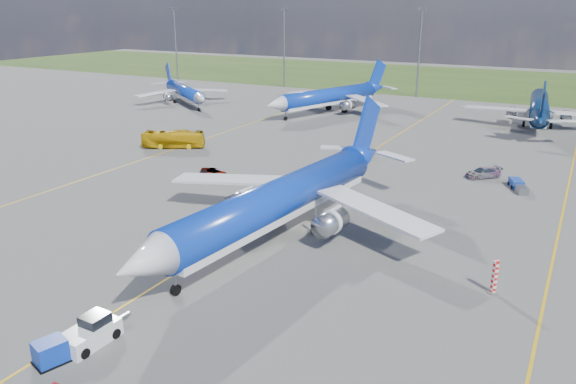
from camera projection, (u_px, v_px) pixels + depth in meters
The scene contains 17 objects.
ground at pixel (189, 265), 52.60m from camera, with size 400.00×400.00×0.00m, color #525250.
grass_strip at pixel (483, 82), 177.85m from camera, with size 400.00×80.00×0.01m, color #2D4719.
taxiway_lines at pixel (318, 186), 75.65m from camera, with size 60.25×160.00×0.02m.
floodlight_masts at pixel (501, 51), 135.98m from camera, with size 202.20×0.50×22.70m.
warning_post at pixel (495, 277), 47.11m from camera, with size 0.50×0.50×3.00m, color red.
bg_jet_nw at pixel (185, 104), 138.54m from camera, with size 24.98×32.79×8.59m, color #0C30A9, non-canonical shape.
bg_jet_nnw at pixel (329, 113), 127.12m from camera, with size 30.51×40.05×10.49m, color #0C30A9, non-canonical shape.
bg_jet_n at pixel (537, 125), 114.09m from camera, with size 30.77×40.38×10.58m, color #071D41, non-canonical shape.
main_airliner at pixel (279, 236), 59.15m from camera, with size 34.75×45.61×11.95m, color #0C30A9, non-canonical shape.
pushback_tug at pixel (91, 333), 40.30m from camera, with size 2.36×6.03×2.03m.
uld_container at pixel (50, 352), 38.08m from camera, with size 1.63×2.04×1.63m, color #0B2FA4.
apron_bus at pixel (173, 139), 95.48m from camera, with size 2.47×10.55×2.94m, color #CFA00C.
service_car_a at pixel (204, 172), 79.84m from camera, with size 1.33×3.30×1.12m, color #999999.
service_car_b at pixel (214, 173), 79.58m from camera, with size 1.91×4.14×1.15m, color #999999.
service_car_c at pixel (483, 173), 79.05m from camera, with size 2.06×5.08×1.47m, color #999999.
baggage_tug_w at pixel (518, 186), 73.99m from camera, with size 3.13×5.15×1.13m.
baggage_tug_c at pixel (360, 154), 89.55m from camera, with size 1.57×5.45×1.22m.
Camera 1 is at (30.82, -37.59, 23.19)m, focal length 35.00 mm.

